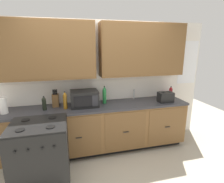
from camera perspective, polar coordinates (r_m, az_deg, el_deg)
name	(u,v)px	position (r m, az deg, el deg)	size (l,w,h in m)	color
ground_plane	(103,159)	(3.38, -2.82, -20.90)	(8.25, 8.25, 0.00)	#B2A893
wall_unit	(97,63)	(3.26, -4.89, 9.09)	(4.50, 0.40, 2.42)	white
counter_run	(100,127)	(3.40, -3.91, -11.55)	(3.33, 0.64, 0.91)	black
stove_range	(41,154)	(2.84, -21.99, -18.27)	(0.76, 0.68, 0.95)	black
microwave	(84,99)	(3.17, -8.92, -2.26)	(0.48, 0.37, 0.28)	black
toaster	(166,97)	(3.54, 16.94, -1.73)	(0.28, 0.18, 0.19)	black
knife_block	(56,100)	(3.28, -17.81, -2.67)	(0.11, 0.14, 0.31)	brown
sink_faucet	(134,94)	(3.59, 7.12, -0.89)	(0.02, 0.02, 0.20)	#B2B5BA
paper_towel_roll	(3,106)	(3.28, -31.74, -3.93)	(0.12, 0.12, 0.26)	white
bottle_red	(171,92)	(3.87, 18.45, -0.18)	(0.07, 0.07, 0.24)	maroon
bottle_dark	(44,103)	(3.16, -21.11, -3.57)	(0.07, 0.07, 0.24)	black
bottle_green	(104,95)	(3.29, -2.46, -1.10)	(0.07, 0.07, 0.33)	#237A38
bottle_amber	(65,100)	(3.10, -14.94, -2.81)	(0.07, 0.07, 0.31)	#9E6619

